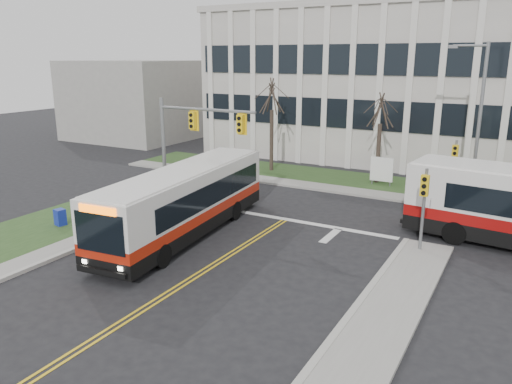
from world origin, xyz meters
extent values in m
plane|color=black|center=(0.00, 0.00, 0.00)|extent=(120.00, 120.00, 0.00)
cube|color=#9E9B93|center=(5.00, 15.20, 0.07)|extent=(44.00, 1.60, 0.14)
cube|color=#2A461E|center=(5.00, 18.00, 0.06)|extent=(44.00, 5.00, 0.12)
cube|color=beige|center=(5.00, 30.00, 6.00)|extent=(40.00, 16.00, 12.00)
cube|color=#9E9B93|center=(-26.00, 26.00, 4.00)|extent=(12.00, 12.00, 8.00)
cylinder|color=slate|center=(-7.30, 7.20, 3.10)|extent=(0.22, 0.22, 6.20)
cylinder|color=slate|center=(-4.30, 7.20, 5.70)|extent=(6.00, 0.16, 0.16)
cube|color=yellow|center=(-5.10, 7.05, 5.10)|extent=(0.34, 0.24, 0.92)
cube|color=yellow|center=(-2.10, 7.05, 5.10)|extent=(0.34, 0.24, 0.92)
cylinder|color=slate|center=(7.20, 7.00, 1.90)|extent=(0.14, 0.14, 3.80)
cube|color=yellow|center=(7.20, 6.80, 3.10)|extent=(0.34, 0.24, 0.92)
cylinder|color=slate|center=(7.20, 15.50, 1.90)|extent=(0.14, 0.14, 3.80)
cube|color=yellow|center=(7.20, 15.30, 3.10)|extent=(0.34, 0.24, 0.92)
cylinder|color=slate|center=(8.20, 16.20, 4.60)|extent=(0.20, 0.20, 9.20)
cylinder|color=slate|center=(7.30, 16.20, 9.00)|extent=(1.80, 0.14, 0.14)
cube|color=slate|center=(6.40, 16.20, 8.95)|extent=(0.50, 0.25, 0.18)
cylinder|color=slate|center=(1.90, 17.50, 0.50)|extent=(0.08, 0.08, 1.00)
cylinder|color=slate|center=(3.10, 17.50, 0.50)|extent=(0.08, 0.08, 1.00)
cube|color=white|center=(2.50, 17.50, 1.20)|extent=(1.50, 0.12, 1.60)
cylinder|color=#42352B|center=(-6.00, 18.00, 2.31)|extent=(0.28, 0.28, 4.62)
cylinder|color=#42352B|center=(2.00, 18.20, 2.05)|extent=(0.28, 0.28, 4.09)
cube|color=#162899|center=(-9.48, 1.47, 0.47)|extent=(0.58, 0.55, 0.95)
camera|label=1|loc=(10.97, -14.67, 8.43)|focal=35.00mm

